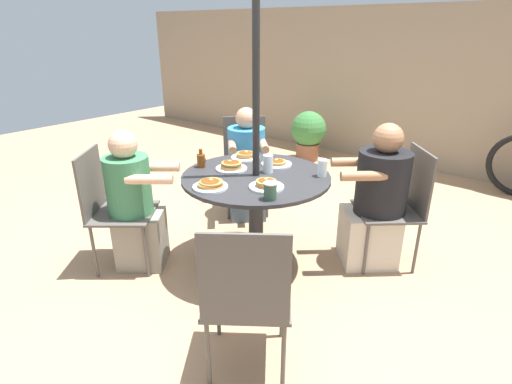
# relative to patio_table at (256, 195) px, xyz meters

# --- Properties ---
(ground_plane) EXTENTS (12.00, 12.00, 0.00)m
(ground_plane) POSITION_rel_patio_table_xyz_m (0.00, 0.00, -0.59)
(ground_plane) COLOR tan
(back_fence) EXTENTS (10.00, 0.06, 2.00)m
(back_fence) POSITION_rel_patio_table_xyz_m (0.00, 3.18, 0.41)
(back_fence) COLOR gray
(back_fence) RESTS_ON ground
(patio_table) EXTENTS (1.08, 1.08, 0.74)m
(patio_table) POSITION_rel_patio_table_xyz_m (0.00, 0.00, 0.00)
(patio_table) COLOR #28282B
(patio_table) RESTS_ON ground
(umbrella_pole) EXTENTS (0.05, 0.05, 2.48)m
(umbrella_pole) POSITION_rel_patio_table_xyz_m (0.00, 0.00, 0.65)
(umbrella_pole) COLOR black
(umbrella_pole) RESTS_ON ground
(patio_chair_north) EXTENTS (0.63, 0.63, 0.92)m
(patio_chair_north) POSITION_rel_patio_table_xyz_m (-0.85, -0.69, -0.07)
(patio_chair_north) COLOR #514C47
(patio_chair_north) RESTS_ON ground
(diner_north) EXTENTS (0.58, 0.56, 1.07)m
(diner_north) POSITION_rel_patio_table_xyz_m (-0.71, -0.57, -0.10)
(diner_north) COLOR gray
(diner_north) RESTS_ON ground
(patio_chair_east) EXTENTS (0.62, 0.62, 0.92)m
(patio_chair_east) POSITION_rel_patio_table_xyz_m (0.65, -0.88, -0.07)
(patio_chair_east) COLOR #514C47
(patio_chair_east) RESTS_ON ground
(patio_chair_south) EXTENTS (0.63, 0.63, 0.92)m
(patio_chair_south) POSITION_rel_patio_table_xyz_m (0.82, 0.72, -0.07)
(patio_chair_south) COLOR #514C47
(patio_chair_south) RESTS_ON ground
(diner_south) EXTENTS (0.62, 0.61, 1.11)m
(diner_south) POSITION_rel_patio_table_xyz_m (0.68, 0.60, -0.09)
(diner_south) COLOR beige
(diner_south) RESTS_ON ground
(patio_chair_west) EXTENTS (0.63, 0.63, 0.92)m
(patio_chair_west) POSITION_rel_patio_table_xyz_m (-0.77, 0.78, -0.07)
(patio_chair_west) COLOR #514C47
(patio_chair_west) RESTS_ON ground
(diner_west) EXTENTS (0.57, 0.57, 1.06)m
(diner_west) POSITION_rel_patio_table_xyz_m (-0.64, 0.65, -0.11)
(diner_west) COLOR slate
(diner_west) RESTS_ON ground
(pancake_plate_a) EXTENTS (0.23, 0.23, 0.05)m
(pancake_plate_a) POSITION_rel_patio_table_xyz_m (-0.01, 0.27, 0.17)
(pancake_plate_a) COLOR white
(pancake_plate_a) RESTS_ON patio_table
(pancake_plate_b) EXTENTS (0.23, 0.23, 0.06)m
(pancake_plate_b) POSITION_rel_patio_table_xyz_m (0.21, -0.15, 0.18)
(pancake_plate_b) COLOR white
(pancake_plate_b) RESTS_ON patio_table
(pancake_plate_c) EXTENTS (0.23, 0.23, 0.06)m
(pancake_plate_c) POSITION_rel_patio_table_xyz_m (-0.08, -0.39, 0.18)
(pancake_plate_c) COLOR white
(pancake_plate_c) RESTS_ON patio_table
(pancake_plate_d) EXTENTS (0.23, 0.23, 0.07)m
(pancake_plate_d) POSITION_rel_patio_table_xyz_m (-0.22, -0.02, 0.18)
(pancake_plate_d) COLOR white
(pancake_plate_d) RESTS_ON patio_table
(pancake_plate_e) EXTENTS (0.23, 0.23, 0.06)m
(pancake_plate_e) POSITION_rel_patio_table_xyz_m (-0.31, 0.25, 0.17)
(pancake_plate_e) COLOR white
(pancake_plate_e) RESTS_ON patio_table
(syrup_bottle) EXTENTS (0.09, 0.06, 0.14)m
(syrup_bottle) POSITION_rel_patio_table_xyz_m (-0.44, -0.12, 0.21)
(syrup_bottle) COLOR brown
(syrup_bottle) RESTS_ON patio_table
(coffee_cup) EXTENTS (0.08, 0.08, 0.11)m
(coffee_cup) POSITION_rel_patio_table_xyz_m (0.34, -0.29, 0.21)
(coffee_cup) COLOR #33513D
(coffee_cup) RESTS_ON patio_table
(drinking_glass_a) EXTENTS (0.07, 0.07, 0.12)m
(drinking_glass_a) POSITION_rel_patio_table_xyz_m (0.38, 0.28, 0.22)
(drinking_glass_a) COLOR silver
(drinking_glass_a) RESTS_ON patio_table
(drinking_glass_b) EXTENTS (0.07, 0.07, 0.13)m
(drinking_glass_b) POSITION_rel_patio_table_xyz_m (0.03, 0.10, 0.22)
(drinking_glass_b) COLOR silver
(drinking_glass_b) RESTS_ON patio_table
(potted_shrub) EXTENTS (0.48, 0.48, 0.68)m
(potted_shrub) POSITION_rel_patio_table_xyz_m (-1.12, 2.53, -0.20)
(potted_shrub) COLOR brown
(potted_shrub) RESTS_ON ground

